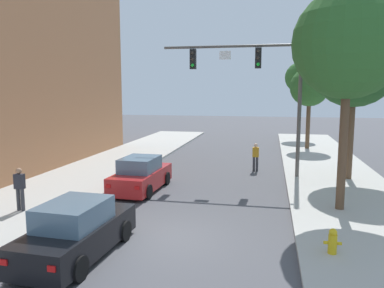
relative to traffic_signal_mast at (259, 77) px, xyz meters
The scene contains 11 objects.
ground_plane 11.00m from the traffic_signal_mast, 105.13° to the right, with size 120.00×120.00×0.00m, color #4C4C51.
traffic_signal_mast is the anchor object (origin of this frame).
car_lead_red 8.00m from the traffic_signal_mast, 143.10° to the right, with size 1.95×4.30×1.60m.
car_following_black 12.86m from the traffic_signal_mast, 112.47° to the right, with size 2.01×4.32×1.60m.
pedestrian_sidewalk_left_walker 12.53m from the traffic_signal_mast, 136.13° to the right, with size 0.36×0.22×1.64m.
pedestrian_crossing_road 4.73m from the traffic_signal_mast, 95.23° to the left, with size 0.36×0.22×1.64m.
fire_hydrant 11.21m from the traffic_signal_mast, 76.14° to the right, with size 0.48×0.24×0.72m.
street_tree_nearest 6.47m from the traffic_signal_mast, 58.70° to the right, with size 4.03×4.03×8.20m.
street_tree_second 4.68m from the traffic_signal_mast, ahead, with size 4.24×4.24×7.91m.
street_tree_third 11.06m from the traffic_signal_mast, 71.34° to the left, with size 2.99×2.99×6.29m.
street_tree_farthest 17.61m from the traffic_signal_mast, 79.18° to the left, with size 2.87×2.87×7.21m.
Camera 1 is at (3.14, -11.12, 4.61)m, focal length 35.51 mm.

